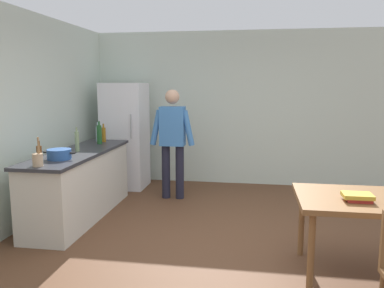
{
  "coord_description": "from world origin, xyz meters",
  "views": [
    {
      "loc": [
        0.28,
        -3.92,
        1.78
      ],
      "look_at": [
        -0.51,
        1.0,
        1.0
      ],
      "focal_mm": 36.07,
      "sensor_mm": 36.0,
      "label": 1
    }
  ],
  "objects_px": {
    "dining_table": "(375,206)",
    "bottle_wine_green": "(99,134)",
    "cooking_pot": "(59,154)",
    "utensil_jar": "(38,159)",
    "bottle_beer_brown": "(39,154)",
    "book_stack": "(358,197)",
    "person": "(173,137)",
    "bottle_water_clear": "(98,133)",
    "bottle_vinegar_tall": "(77,141)",
    "refrigerator": "(125,136)",
    "bottle_oil_amber": "(104,134)"
  },
  "relations": [
    {
      "from": "bottle_wine_green",
      "to": "bottle_oil_amber",
      "type": "xyz_separation_m",
      "value": [
        -0.02,
        0.21,
        -0.03
      ]
    },
    {
      "from": "refrigerator",
      "to": "bottle_vinegar_tall",
      "type": "distance_m",
      "value": 1.61
    },
    {
      "from": "book_stack",
      "to": "bottle_beer_brown",
      "type": "bearing_deg",
      "value": 173.19
    },
    {
      "from": "bottle_beer_brown",
      "to": "dining_table",
      "type": "bearing_deg",
      "value": -4.47
    },
    {
      "from": "bottle_oil_amber",
      "to": "bottle_vinegar_tall",
      "type": "bearing_deg",
      "value": -91.3
    },
    {
      "from": "refrigerator",
      "to": "bottle_vinegar_tall",
      "type": "relative_size",
      "value": 5.62
    },
    {
      "from": "dining_table",
      "to": "bottle_oil_amber",
      "type": "height_order",
      "value": "bottle_oil_amber"
    },
    {
      "from": "bottle_water_clear",
      "to": "book_stack",
      "type": "distance_m",
      "value": 3.93
    },
    {
      "from": "bottle_wine_green",
      "to": "bottle_vinegar_tall",
      "type": "relative_size",
      "value": 1.06
    },
    {
      "from": "dining_table",
      "to": "bottle_beer_brown",
      "type": "relative_size",
      "value": 5.38
    },
    {
      "from": "utensil_jar",
      "to": "bottle_vinegar_tall",
      "type": "height_order",
      "value": "same"
    },
    {
      "from": "bottle_oil_amber",
      "to": "bottle_beer_brown",
      "type": "bearing_deg",
      "value": -92.46
    },
    {
      "from": "dining_table",
      "to": "bottle_wine_green",
      "type": "height_order",
      "value": "bottle_wine_green"
    },
    {
      "from": "person",
      "to": "dining_table",
      "type": "bearing_deg",
      "value": -42.41
    },
    {
      "from": "bottle_beer_brown",
      "to": "bottle_water_clear",
      "type": "distance_m",
      "value": 1.72
    },
    {
      "from": "dining_table",
      "to": "bottle_beer_brown",
      "type": "xyz_separation_m",
      "value": [
        -3.47,
        0.27,
        0.33
      ]
    },
    {
      "from": "refrigerator",
      "to": "bottle_oil_amber",
      "type": "height_order",
      "value": "refrigerator"
    },
    {
      "from": "bottle_beer_brown",
      "to": "bottle_oil_amber",
      "type": "height_order",
      "value": "bottle_oil_amber"
    },
    {
      "from": "bottle_beer_brown",
      "to": "person",
      "type": "bearing_deg",
      "value": 59.23
    },
    {
      "from": "bottle_wine_green",
      "to": "bottle_beer_brown",
      "type": "bearing_deg",
      "value": -93.53
    },
    {
      "from": "dining_table",
      "to": "person",
      "type": "bearing_deg",
      "value": 137.59
    },
    {
      "from": "dining_table",
      "to": "bottle_water_clear",
      "type": "distance_m",
      "value": 4.04
    },
    {
      "from": "cooking_pot",
      "to": "bottle_vinegar_tall",
      "type": "relative_size",
      "value": 1.25
    },
    {
      "from": "bottle_vinegar_tall",
      "to": "bottle_oil_amber",
      "type": "relative_size",
      "value": 1.14
    },
    {
      "from": "person",
      "to": "bottle_wine_green",
      "type": "distance_m",
      "value": 1.1
    },
    {
      "from": "cooking_pot",
      "to": "book_stack",
      "type": "height_order",
      "value": "cooking_pot"
    },
    {
      "from": "person",
      "to": "bottle_water_clear",
      "type": "relative_size",
      "value": 5.67
    },
    {
      "from": "person",
      "to": "bottle_water_clear",
      "type": "height_order",
      "value": "person"
    },
    {
      "from": "person",
      "to": "book_stack",
      "type": "height_order",
      "value": "person"
    },
    {
      "from": "book_stack",
      "to": "refrigerator",
      "type": "bearing_deg",
      "value": 137.82
    },
    {
      "from": "utensil_jar",
      "to": "bottle_oil_amber",
      "type": "relative_size",
      "value": 1.14
    },
    {
      "from": "bottle_beer_brown",
      "to": "bottle_wine_green",
      "type": "xyz_separation_m",
      "value": [
        0.09,
        1.48,
        0.04
      ]
    },
    {
      "from": "bottle_water_clear",
      "to": "bottle_vinegar_tall",
      "type": "bearing_deg",
      "value": -84.72
    },
    {
      "from": "cooking_pot",
      "to": "bottle_wine_green",
      "type": "height_order",
      "value": "bottle_wine_green"
    },
    {
      "from": "bottle_beer_brown",
      "to": "book_stack",
      "type": "height_order",
      "value": "bottle_beer_brown"
    },
    {
      "from": "dining_table",
      "to": "bottle_vinegar_tall",
      "type": "bearing_deg",
      "value": 162.19
    },
    {
      "from": "dining_table",
      "to": "bottle_vinegar_tall",
      "type": "distance_m",
      "value": 3.6
    },
    {
      "from": "dining_table",
      "to": "cooking_pot",
      "type": "height_order",
      "value": "cooking_pot"
    },
    {
      "from": "person",
      "to": "dining_table",
      "type": "xyz_separation_m",
      "value": [
        2.35,
        -2.15,
        -0.31
      ]
    },
    {
      "from": "refrigerator",
      "to": "bottle_water_clear",
      "type": "bearing_deg",
      "value": -105.52
    },
    {
      "from": "cooking_pot",
      "to": "bottle_water_clear",
      "type": "relative_size",
      "value": 1.33
    },
    {
      "from": "person",
      "to": "utensil_jar",
      "type": "height_order",
      "value": "person"
    },
    {
      "from": "cooking_pot",
      "to": "utensil_jar",
      "type": "xyz_separation_m",
      "value": [
        -0.03,
        -0.41,
        0.02
      ]
    },
    {
      "from": "bottle_oil_amber",
      "to": "cooking_pot",
      "type": "bearing_deg",
      "value": -89.47
    },
    {
      "from": "dining_table",
      "to": "bottle_water_clear",
      "type": "bearing_deg",
      "value": 150.32
    },
    {
      "from": "bottle_water_clear",
      "to": "refrigerator",
      "type": "bearing_deg",
      "value": 74.48
    },
    {
      "from": "utensil_jar",
      "to": "bottle_water_clear",
      "type": "xyz_separation_m",
      "value": [
        -0.09,
        1.85,
        0.05
      ]
    },
    {
      "from": "utensil_jar",
      "to": "dining_table",
      "type": "bearing_deg",
      "value": -2.35
    },
    {
      "from": "bottle_water_clear",
      "to": "book_stack",
      "type": "bearing_deg",
      "value": -32.56
    },
    {
      "from": "person",
      "to": "bottle_oil_amber",
      "type": "relative_size",
      "value": 6.07
    }
  ]
}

